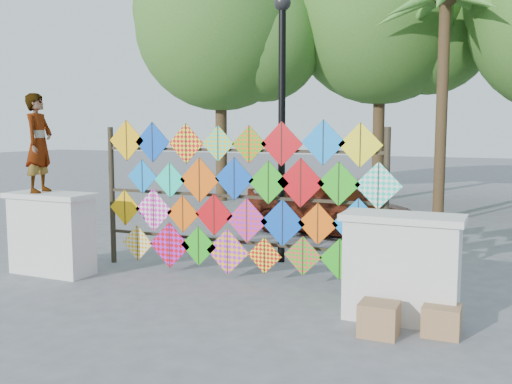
% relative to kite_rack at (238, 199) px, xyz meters
% --- Properties ---
extents(ground, '(80.00, 80.00, 0.00)m').
position_rel_kite_rack_xyz_m(ground, '(-0.10, -0.73, -1.22)').
color(ground, gray).
rests_on(ground, ground).
extents(parapet_left, '(1.40, 0.65, 1.28)m').
position_rel_kite_rack_xyz_m(parapet_left, '(-2.80, -0.93, -0.57)').
color(parapet_left, silver).
rests_on(parapet_left, ground).
extents(parapet_right, '(1.40, 0.65, 1.28)m').
position_rel_kite_rack_xyz_m(parapet_right, '(2.60, -0.93, -0.57)').
color(parapet_right, silver).
rests_on(parapet_right, ground).
extents(kite_rack, '(4.91, 0.24, 2.42)m').
position_rel_kite_rack_xyz_m(kite_rack, '(0.00, 0.00, 0.00)').
color(kite_rack, black).
rests_on(kite_rack, ground).
extents(tree_west, '(5.85, 5.20, 8.01)m').
position_rel_kite_rack_xyz_m(tree_west, '(-4.51, 8.30, 4.16)').
color(tree_west, '#4D3821').
rests_on(tree_west, ground).
extents(tree_mid, '(6.30, 5.60, 8.61)m').
position_rel_kite_rack_xyz_m(tree_mid, '(0.00, 10.30, 4.56)').
color(tree_mid, '#4D3821').
rests_on(tree_mid, ground).
extents(palm_tree, '(3.62, 3.62, 5.83)m').
position_rel_kite_rack_xyz_m(palm_tree, '(2.10, 7.27, 3.74)').
color(palm_tree, '#4D3821').
rests_on(palm_tree, ground).
extents(vendor_woman, '(0.49, 0.63, 1.54)m').
position_rel_kite_rack_xyz_m(vendor_woman, '(-2.99, -0.93, 0.83)').
color(vendor_woman, '#99999E').
rests_on(vendor_woman, parapet_left).
extents(sedan, '(4.03, 2.54, 1.28)m').
position_rel_kite_rack_xyz_m(sedan, '(0.13, 4.06, -0.58)').
color(sedan, '#5C1F0F').
rests_on(sedan, ground).
extents(lamppost, '(0.28, 0.28, 4.46)m').
position_rel_kite_rack_xyz_m(lamppost, '(0.20, 1.27, 1.47)').
color(lamppost, black).
rests_on(lamppost, ground).
extents(cardboard_box_near, '(0.42, 0.37, 0.37)m').
position_rel_kite_rack_xyz_m(cardboard_box_near, '(2.47, -1.54, -1.03)').
color(cardboard_box_near, '#916446').
rests_on(cardboard_box_near, ground).
extents(cardboard_box_far, '(0.40, 0.37, 0.34)m').
position_rel_kite_rack_xyz_m(cardboard_box_far, '(3.10, -1.25, -1.05)').
color(cardboard_box_far, '#916446').
rests_on(cardboard_box_far, ground).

